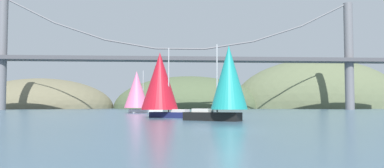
# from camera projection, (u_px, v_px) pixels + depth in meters

# --- Properties ---
(ground_plane) EXTENTS (360.00, 360.00, 0.00)m
(ground_plane) POSITION_uv_depth(u_px,v_px,m) (228.00, 130.00, 23.73)
(ground_plane) COLOR #426075
(headland_left) EXTENTS (57.69, 44.00, 24.37)m
(headland_left) POSITION_uv_depth(u_px,v_px,m) (41.00, 109.00, 154.88)
(headland_left) COLOR #6B664C
(headland_left) RESTS_ON ground_plane
(headland_right) EXTENTS (74.43, 44.00, 41.95)m
(headland_right) POSITION_uv_depth(u_px,v_px,m) (319.00, 108.00, 161.98)
(headland_right) COLOR #5B6647
(headland_right) RESTS_ON ground_plane
(headland_center) EXTENTS (62.26, 44.00, 26.63)m
(headland_center) POSITION_uv_depth(u_px,v_px,m) (189.00, 108.00, 158.59)
(headland_center) COLOR #4C5B3D
(headland_center) RESTS_ON ground_plane
(suspension_bridge) EXTENTS (144.19, 6.00, 34.54)m
(suspension_bridge) POSITION_uv_depth(u_px,v_px,m) (180.00, 57.00, 119.29)
(suspension_bridge) COLOR slate
(suspension_bridge) RESTS_ON ground_plane
(sailboat_pink_spinnaker) EXTENTS (8.37, 7.32, 8.28)m
(sailboat_pink_spinnaker) POSITION_uv_depth(u_px,v_px,m) (137.00, 91.00, 74.32)
(sailboat_pink_spinnaker) COLOR white
(sailboat_pink_spinnaker) RESTS_ON ground_plane
(sailboat_crimson_sail) EXTENTS (7.76, 6.70, 8.60)m
(sailboat_crimson_sail) POSITION_uv_depth(u_px,v_px,m) (160.00, 82.00, 47.64)
(sailboat_crimson_sail) COLOR #191E4C
(sailboat_crimson_sail) RESTS_ON ground_plane
(sailboat_teal_sail) EXTENTS (6.93, 5.91, 7.59)m
(sailboat_teal_sail) POSITION_uv_depth(u_px,v_px,m) (227.00, 81.00, 37.27)
(sailboat_teal_sail) COLOR black
(sailboat_teal_sail) RESTS_ON ground_plane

